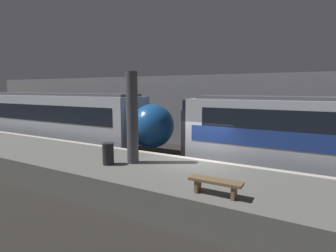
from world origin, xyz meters
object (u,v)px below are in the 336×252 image
train_modern (61,119)px  trash_bin (108,154)px  platform_bench (215,183)px  support_pillar_near (132,118)px

train_modern → trash_bin: size_ratio=20.07×
train_modern → trash_bin: train_modern is taller
train_modern → platform_bench: 14.51m
train_modern → platform_bench: bearing=-23.1°
train_modern → platform_bench: (13.34, -5.70, -0.49)m
support_pillar_near → platform_bench: (3.95, -1.52, -1.47)m
platform_bench → trash_bin: bearing=169.7°
support_pillar_near → trash_bin: size_ratio=4.24×
support_pillar_near → trash_bin: (-0.70, -0.67, -1.38)m
train_modern → trash_bin: 9.95m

